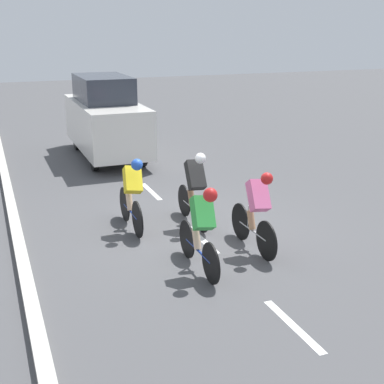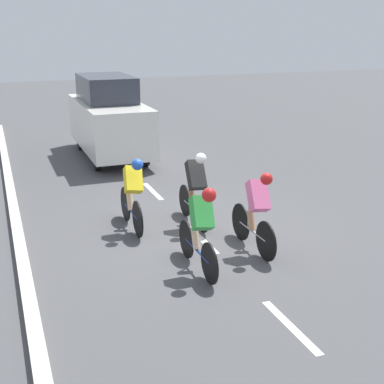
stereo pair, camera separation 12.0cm
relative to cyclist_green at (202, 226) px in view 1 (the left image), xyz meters
The scene contains 10 objects.
ground_plane 2.04m from the cyclist_green, 105.75° to the right, with size 60.00×60.00×0.00m, color #4C4C4F.
lane_stripe_near 2.18m from the cyclist_green, 104.56° to the left, with size 0.12×1.40×0.01m, color white.
lane_stripe_mid 1.54m from the cyclist_green, 112.74° to the right, with size 0.12×1.40×0.01m, color white.
lane_stripe_far 4.52m from the cyclist_green, 96.62° to the right, with size 0.12×1.40×0.01m, color white.
curb 3.04m from the cyclist_green, 24.50° to the right, with size 0.20×25.91×0.14m, color beige.
cyclist_green is the anchor object (origin of this frame).
cyclist_black 2.10m from the cyclist_green, 108.60° to the right, with size 0.35×1.64×1.52m.
cyclist_pink 1.27m from the cyclist_green, 160.69° to the right, with size 0.37×1.68×1.49m.
cyclist_yellow 2.24m from the cyclist_green, 76.05° to the right, with size 0.39×1.65×1.47m.
support_car 8.24m from the cyclist_green, 92.20° to the right, with size 1.70×4.45×2.39m.
Camera 1 is at (3.53, 9.12, 3.84)m, focal length 50.00 mm.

